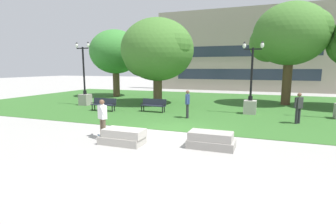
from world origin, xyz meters
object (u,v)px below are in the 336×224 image
object	(u,v)px
concrete_block_left	(211,140)
person_bystander_far_lawn	(188,102)
park_bench_near_left	(104,104)
park_bench_near_right	(154,104)
concrete_block_center	(123,137)
skateboard	(109,135)
lamp_post_right	(85,93)
person_bystander_near_lawn	(299,106)
lamp_post_center	(250,99)
person_skateboarder	(103,116)

from	to	relation	value
concrete_block_left	person_bystander_far_lawn	size ratio (longest dim) A/B	1.05
park_bench_near_left	park_bench_near_right	bearing A→B (deg)	13.70
concrete_block_center	skateboard	xyz separation A→B (m)	(-1.16, 0.78, -0.22)
park_bench_near_right	lamp_post_right	size ratio (longest dim) A/B	0.36
concrete_block_center	park_bench_near_left	distance (m)	8.69
lamp_post_right	person_bystander_near_lawn	size ratio (longest dim) A/B	2.97
park_bench_near_right	lamp_post_right	distance (m)	6.71
person_bystander_near_lawn	concrete_block_center	bearing A→B (deg)	-136.11
lamp_post_center	person_bystander_near_lawn	distance (m)	3.53
person_bystander_near_lawn	person_bystander_far_lawn	world-z (taller)	same
concrete_block_left	park_bench_near_right	bearing A→B (deg)	128.30
park_bench_near_right	person_bystander_far_lawn	size ratio (longest dim) A/B	1.06
park_bench_near_left	concrete_block_left	bearing A→B (deg)	-33.97
skateboard	park_bench_near_right	world-z (taller)	park_bench_near_right
skateboard	person_bystander_near_lawn	world-z (taller)	person_bystander_near_lawn
person_skateboarder	park_bench_near_right	xyz separation A→B (m)	(-0.65, 7.05, -0.43)
skateboard	person_bystander_far_lawn	world-z (taller)	person_bystander_far_lawn
park_bench_near_left	person_bystander_far_lawn	size ratio (longest dim) A/B	1.07
person_skateboarder	park_bench_near_right	distance (m)	7.09
skateboard	park_bench_near_left	size ratio (longest dim) A/B	0.51
lamp_post_center	concrete_block_left	bearing A→B (deg)	-96.48
concrete_block_left	lamp_post_center	distance (m)	8.45
person_skateboarder	skateboard	xyz separation A→B (m)	(0.16, 0.23, -0.88)
park_bench_near_left	lamp_post_center	xyz separation A→B (m)	(9.86, 2.36, 0.45)
person_bystander_near_lawn	lamp_post_center	bearing A→B (deg)	138.91
concrete_block_left	lamp_post_center	xyz separation A→B (m)	(0.95, 8.37, 0.68)
concrete_block_left	skateboard	world-z (taller)	concrete_block_left
person_bystander_far_lawn	concrete_block_left	bearing A→B (deg)	-65.07
skateboard	lamp_post_right	world-z (taller)	lamp_post_right
person_skateboarder	lamp_post_right	xyz separation A→B (m)	(-7.25, 8.13, 0.08)
lamp_post_right	person_bystander_far_lawn	bearing A→B (deg)	-14.49
skateboard	concrete_block_center	bearing A→B (deg)	-34.00
lamp_post_center	person_bystander_near_lawn	bearing A→B (deg)	-41.09
person_bystander_near_lawn	park_bench_near_left	bearing A→B (deg)	-179.81
park_bench_near_left	lamp_post_right	size ratio (longest dim) A/B	0.36
skateboard	park_bench_near_left	world-z (taller)	park_bench_near_left
person_bystander_far_lawn	person_skateboarder	bearing A→B (deg)	-111.35
person_bystander_near_lawn	lamp_post_right	bearing A→B (deg)	173.12
concrete_block_center	park_bench_near_left	bearing A→B (deg)	129.01
lamp_post_right	person_bystander_near_lawn	world-z (taller)	lamp_post_right
park_bench_near_right	lamp_post_center	world-z (taller)	lamp_post_center
skateboard	lamp_post_center	xyz separation A→B (m)	(5.56, 8.33, 0.90)
concrete_block_center	park_bench_near_left	world-z (taller)	park_bench_near_left
park_bench_near_right	lamp_post_center	size ratio (longest dim) A/B	0.38
concrete_block_left	park_bench_near_right	distance (m)	8.74
skateboard	park_bench_near_right	distance (m)	6.88
park_bench_near_left	person_skateboarder	bearing A→B (deg)	-56.22
skateboard	park_bench_near_left	xyz separation A→B (m)	(-4.30, 5.96, 0.45)
concrete_block_left	skateboard	distance (m)	4.62
person_skateboarder	park_bench_near_left	bearing A→B (deg)	123.78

